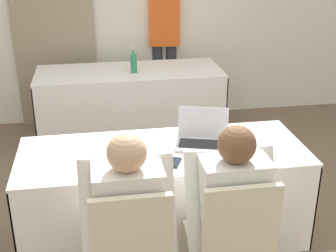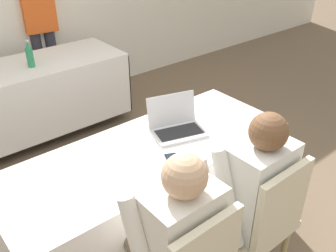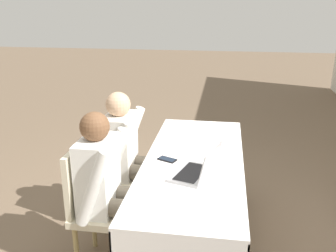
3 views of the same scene
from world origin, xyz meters
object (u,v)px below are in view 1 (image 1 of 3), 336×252
Objects in this scene: water_bottle at (134,61)px; person_white_shirt at (228,205)px; laptop at (202,138)px; cell_phone at (174,162)px; chair_near_left at (131,251)px; person_red_shirt at (164,39)px; chair_near_right at (232,240)px; person_checkered_shirt at (128,214)px.

person_white_shirt is (0.29, -2.33, -0.20)m from water_bottle.
cell_phone is at bearing -117.84° from laptop.
water_bottle is 0.28× the size of chair_near_left.
laptop is at bearing 69.44° from cell_phone.
person_white_shirt is at bearing -85.38° from person_red_shirt.
person_white_shirt is (-0.00, 0.10, 0.16)m from chair_near_right.
laptop is 0.33m from cell_phone.
person_checkered_shirt is (-0.26, -2.33, -0.20)m from water_bottle.
cell_phone is at bearing -123.78° from chair_near_left.
water_bottle reaches higher than cell_phone.
person_red_shirt is (0.68, 3.06, 0.25)m from person_checkered_shirt.
water_bottle is 0.28× the size of chair_near_right.
chair_near_left is 0.59m from person_white_shirt.
chair_near_right is at bearing -39.07° from cell_phone.
water_bottle is 0.16× the size of person_red_shirt.
chair_near_right is 0.78× the size of person_white_shirt.
chair_near_left is 0.78× the size of person_white_shirt.
laptop is at bearing -80.76° from water_bottle.
person_checkered_shirt reaches higher than cell_phone.
water_bottle is at bearing -96.20° from chair_near_left.
laptop is 0.62m from person_white_shirt.
chair_near_right is at bearing 169.45° from person_checkered_shirt.
laptop is at bearing -86.22° from person_red_shirt.
cell_phone is at bearing -88.50° from water_bottle.
cell_phone is 1.96m from water_bottle.
person_red_shirt is at bearing -92.30° from chair_near_right.
chair_near_left is at bearing -111.07° from laptop.
water_bottle is at bearing -82.84° from person_white_shirt.
cell_phone is 0.49m from person_checkered_shirt.
water_bottle is at bearing 115.40° from cell_phone.
chair_near_right is at bearing 90.00° from person_white_shirt.
chair_near_right is (0.56, 0.00, 0.00)m from chair_near_left.
laptop is 0.43× the size of chair_near_right.
water_bottle is 2.35m from person_checkered_shirt.
chair_near_right is 0.57× the size of person_red_shirt.
cell_phone is 0.60× the size of water_bottle.
cell_phone is at bearing -130.60° from person_checkered_shirt.
chair_near_left is at bearing -96.20° from water_bottle.
person_red_shirt reaches higher than person_checkered_shirt.
laptop is 0.25× the size of person_red_shirt.
person_checkered_shirt reaches higher than chair_near_right.
water_bottle is 0.21× the size of person_checkered_shirt.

